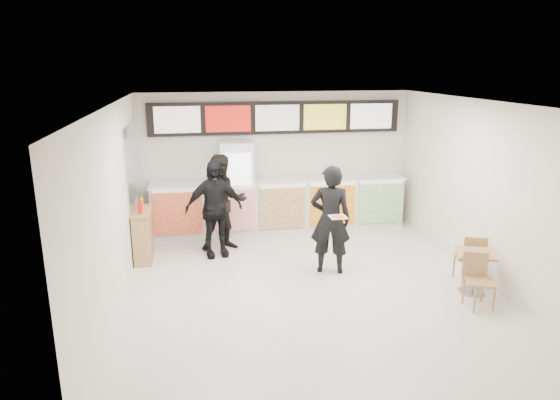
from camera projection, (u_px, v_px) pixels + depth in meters
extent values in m
plane|color=beige|center=(312.00, 289.00, 8.20)|extent=(7.00, 7.00, 0.00)
plane|color=white|center=(316.00, 104.00, 7.41)|extent=(7.00, 7.00, 0.00)
plane|color=silver|center=(276.00, 160.00, 11.13)|extent=(6.00, 0.00, 6.00)
plane|color=silver|center=(115.00, 210.00, 7.30)|extent=(0.00, 7.00, 7.00)
plane|color=silver|center=(489.00, 192.00, 8.32)|extent=(0.00, 7.00, 7.00)
cube|color=silver|center=(279.00, 206.00, 11.00)|extent=(5.50, 0.70, 1.10)
cube|color=silver|center=(279.00, 181.00, 10.85)|extent=(5.56, 0.76, 0.04)
cube|color=red|center=(178.00, 213.00, 10.25)|extent=(0.99, 0.02, 0.90)
cube|color=#F536A8|center=(231.00, 211.00, 10.44)|extent=(0.99, 0.02, 0.90)
cube|color=brown|center=(283.00, 208.00, 10.63)|extent=(0.99, 0.02, 0.90)
cube|color=yellow|center=(332.00, 206.00, 10.81)|extent=(0.99, 0.02, 0.90)
cube|color=green|center=(381.00, 203.00, 11.00)|extent=(0.99, 0.02, 0.90)
cube|color=black|center=(277.00, 118.00, 10.81)|extent=(5.50, 0.12, 0.70)
cube|color=white|center=(177.00, 120.00, 10.38)|extent=(0.95, 0.02, 0.55)
cube|color=red|center=(228.00, 119.00, 10.56)|extent=(0.95, 0.02, 0.55)
cube|color=silver|center=(277.00, 118.00, 10.74)|extent=(0.95, 0.02, 0.55)
cube|color=yellow|center=(325.00, 117.00, 10.92)|extent=(0.95, 0.02, 0.55)
cube|color=white|center=(371.00, 116.00, 11.10)|extent=(0.95, 0.02, 0.55)
cube|color=white|center=(237.00, 188.00, 10.74)|extent=(0.70, 0.65, 2.00)
cube|color=white|center=(238.00, 189.00, 10.41)|extent=(0.54, 0.02, 1.50)
cylinder|color=#1A922A|center=(229.00, 216.00, 10.57)|extent=(0.07, 0.07, 0.22)
cylinder|color=#ED3D13|center=(235.00, 216.00, 10.59)|extent=(0.07, 0.07, 0.22)
cylinder|color=#B41235|center=(242.00, 216.00, 10.62)|extent=(0.07, 0.07, 0.22)
cylinder|color=#182BB8|center=(248.00, 215.00, 10.64)|extent=(0.07, 0.07, 0.22)
cylinder|color=#ED3D13|center=(228.00, 199.00, 10.47)|extent=(0.07, 0.07, 0.22)
cylinder|color=#B41235|center=(235.00, 199.00, 10.49)|extent=(0.07, 0.07, 0.22)
cylinder|color=#182BB8|center=(241.00, 199.00, 10.52)|extent=(0.07, 0.07, 0.22)
cylinder|color=#1A922A|center=(248.00, 198.00, 10.54)|extent=(0.07, 0.07, 0.22)
cylinder|color=#B41235|center=(228.00, 182.00, 10.37)|extent=(0.07, 0.07, 0.22)
cylinder|color=#182BB8|center=(234.00, 181.00, 10.39)|extent=(0.07, 0.07, 0.22)
cylinder|color=#1A922A|center=(241.00, 181.00, 10.42)|extent=(0.07, 0.07, 0.22)
cylinder|color=#ED3D13|center=(248.00, 181.00, 10.44)|extent=(0.07, 0.07, 0.22)
cylinder|color=#182BB8|center=(227.00, 164.00, 10.27)|extent=(0.07, 0.07, 0.22)
cylinder|color=#1A922A|center=(234.00, 163.00, 10.29)|extent=(0.07, 0.07, 0.22)
cylinder|color=#ED3D13|center=(241.00, 163.00, 10.32)|extent=(0.07, 0.07, 0.22)
cylinder|color=#B41235|center=(247.00, 163.00, 10.34)|extent=(0.07, 0.07, 0.22)
cube|color=#B2B7BF|center=(132.00, 162.00, 9.56)|extent=(0.01, 2.00, 1.50)
imported|color=black|center=(330.00, 220.00, 8.64)|extent=(0.80, 0.64, 1.92)
imported|color=black|center=(223.00, 203.00, 9.73)|extent=(1.01, 0.83, 1.91)
imported|color=black|center=(214.00, 209.00, 9.40)|extent=(1.16, 0.65, 1.87)
cube|color=beige|center=(338.00, 217.00, 8.16)|extent=(0.28, 0.28, 0.01)
cone|color=#CC7233|center=(338.00, 216.00, 8.16)|extent=(0.36, 0.36, 0.02)
cube|color=tan|center=(476.00, 253.00, 7.88)|extent=(0.72, 0.72, 0.04)
cylinder|color=gray|center=(473.00, 273.00, 7.98)|extent=(0.07, 0.07, 0.67)
cylinder|color=gray|center=(471.00, 292.00, 8.06)|extent=(0.41, 0.41, 0.03)
cube|color=tan|center=(480.00, 282.00, 7.47)|extent=(0.50, 0.50, 0.04)
cube|color=tan|center=(475.00, 264.00, 7.58)|extent=(0.36, 0.16, 0.39)
cube|color=tan|center=(468.00, 257.00, 8.44)|extent=(0.50, 0.50, 0.04)
cube|color=tan|center=(475.00, 249.00, 8.21)|extent=(0.36, 0.16, 0.39)
cube|color=tan|center=(143.00, 236.00, 9.32)|extent=(0.31, 0.83, 0.93)
cube|color=tan|center=(141.00, 211.00, 9.19)|extent=(0.35, 0.87, 0.04)
cylinder|color=red|center=(140.00, 209.00, 8.94)|extent=(0.06, 0.06, 0.19)
cylinder|color=red|center=(141.00, 206.00, 9.11)|extent=(0.06, 0.06, 0.19)
cylinder|color=yellow|center=(141.00, 203.00, 9.28)|extent=(0.06, 0.06, 0.19)
cylinder|color=brown|center=(142.00, 201.00, 9.43)|extent=(0.06, 0.06, 0.19)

